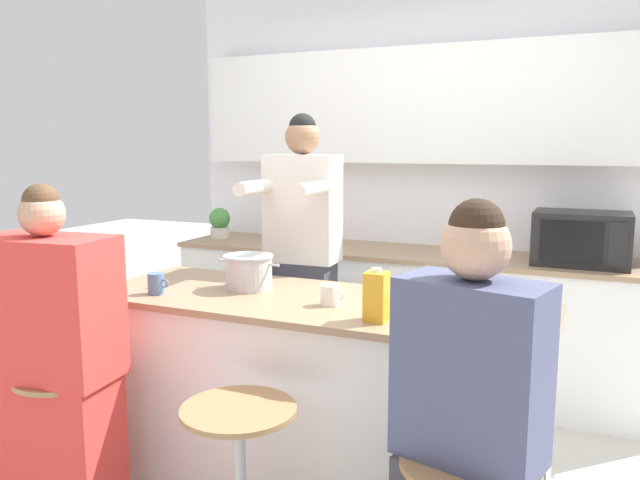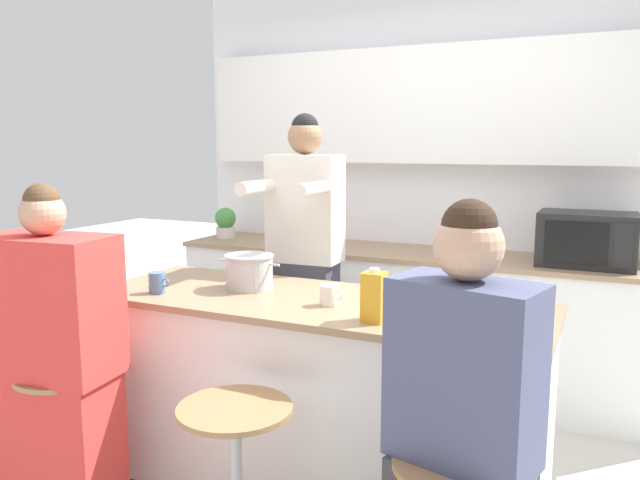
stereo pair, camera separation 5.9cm
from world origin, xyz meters
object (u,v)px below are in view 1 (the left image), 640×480
(person_cooking, at_px, (303,276))
(fruit_bowl, at_px, (408,302))
(coffee_cup_near, at_px, (156,283))
(kitchen_island, at_px, (313,397))
(bar_stool_leftmost, at_px, (70,438))
(person_wrapped_blanket, at_px, (53,375))
(coffee_cup_far, at_px, (329,295))
(cooking_pot, at_px, (249,272))
(juice_carton, at_px, (376,296))
(microwave, at_px, (581,238))
(person_seated_near, at_px, (468,463))
(potted_plant, at_px, (220,223))
(banana_bunch, at_px, (484,328))

(person_cooking, relative_size, fruit_bowl, 9.24)
(coffee_cup_near, bearing_deg, kitchen_island, 16.24)
(bar_stool_leftmost, xyz_separation_m, person_wrapped_blanket, (-0.02, -0.04, 0.28))
(coffee_cup_far, bearing_deg, cooking_pot, 164.83)
(coffee_cup_far, bearing_deg, juice_carton, -29.34)
(juice_carton, bearing_deg, coffee_cup_near, 179.33)
(juice_carton, xyz_separation_m, microwave, (0.68, 1.62, 0.04))
(person_seated_near, distance_m, fruit_bowl, 0.80)
(cooking_pot, distance_m, microwave, 1.94)
(person_wrapped_blanket, height_order, cooking_pot, person_wrapped_blanket)
(cooking_pot, height_order, coffee_cup_far, cooking_pot)
(cooking_pot, distance_m, potted_plant, 1.74)
(bar_stool_leftmost, distance_m, coffee_cup_near, 0.72)
(cooking_pot, relative_size, banana_bunch, 2.19)
(person_wrapped_blanket, xyz_separation_m, microwave, (1.87, 2.08, 0.38))
(person_cooking, bearing_deg, cooking_pot, -95.20)
(potted_plant, bearing_deg, banana_bunch, -37.31)
(person_seated_near, height_order, banana_bunch, person_seated_near)
(bar_stool_leftmost, bearing_deg, kitchen_island, 37.84)
(microwave, bearing_deg, potted_plant, 179.10)
(kitchen_island, height_order, fruit_bowl, fruit_bowl)
(microwave, bearing_deg, kitchen_island, -126.40)
(kitchen_island, xyz_separation_m, coffee_cup_near, (-0.69, -0.20, 0.50))
(coffee_cup_near, distance_m, banana_bunch, 1.45)
(cooking_pot, relative_size, potted_plant, 1.44)
(coffee_cup_near, height_order, potted_plant, potted_plant)
(person_cooking, distance_m, cooking_pot, 0.55)
(person_cooking, xyz_separation_m, juice_carton, (0.70, -0.81, 0.14))
(person_seated_near, bearing_deg, banana_bunch, 109.00)
(fruit_bowl, distance_m, microwave, 1.56)
(cooking_pot, height_order, coffee_cup_near, cooking_pot)
(banana_bunch, relative_size, microwave, 0.28)
(cooking_pot, bearing_deg, microwave, 44.10)
(kitchen_island, bearing_deg, coffee_cup_near, -163.76)
(microwave, bearing_deg, coffee_cup_near, -137.01)
(banana_bunch, xyz_separation_m, potted_plant, (-2.18, 1.66, 0.08))
(coffee_cup_far, distance_m, potted_plant, 2.14)
(person_cooking, bearing_deg, coffee_cup_far, -59.58)
(kitchen_island, bearing_deg, potted_plant, 134.38)
(person_seated_near, xyz_separation_m, coffee_cup_far, (-0.70, 0.60, 0.30))
(person_seated_near, relative_size, juice_carton, 6.94)
(bar_stool_leftmost, bearing_deg, coffee_cup_near, 73.91)
(cooking_pot, height_order, fruit_bowl, cooking_pot)
(bar_stool_leftmost, distance_m, person_cooking, 1.40)
(kitchen_island, bearing_deg, fruit_bowl, -3.93)
(fruit_bowl, height_order, juice_carton, juice_carton)
(person_wrapped_blanket, bearing_deg, cooking_pot, 50.55)
(coffee_cup_near, bearing_deg, microwave, 42.99)
(kitchen_island, height_order, microwave, microwave)
(bar_stool_leftmost, bearing_deg, potted_plant, 106.24)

